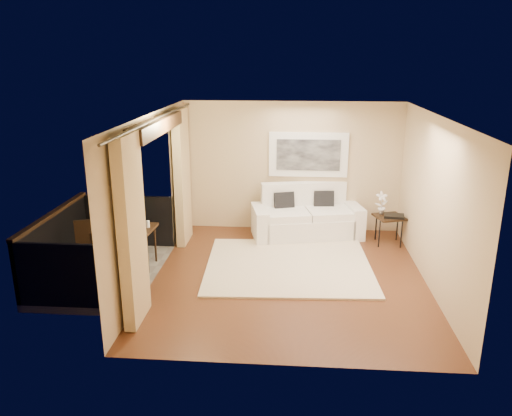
# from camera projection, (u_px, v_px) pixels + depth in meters

# --- Properties ---
(floor) EXTENTS (5.00, 5.00, 0.00)m
(floor) POSITION_uv_depth(u_px,v_px,m) (289.00, 277.00, 8.40)
(floor) COLOR brown
(floor) RESTS_ON ground
(room_shell) EXTENTS (5.00, 6.40, 5.00)m
(room_shell) POSITION_uv_depth(u_px,v_px,m) (156.00, 126.00, 7.81)
(room_shell) COLOR white
(room_shell) RESTS_ON ground
(balcony) EXTENTS (1.81, 2.60, 1.17)m
(balcony) POSITION_uv_depth(u_px,v_px,m) (97.00, 262.00, 8.59)
(balcony) COLOR #605B56
(balcony) RESTS_ON ground
(curtains) EXTENTS (0.16, 4.80, 2.64)m
(curtains) POSITION_uv_depth(u_px,v_px,m) (162.00, 198.00, 8.16)
(curtains) COLOR #D3B782
(curtains) RESTS_ON ground
(artwork) EXTENTS (1.62, 0.07, 0.92)m
(artwork) POSITION_uv_depth(u_px,v_px,m) (308.00, 155.00, 10.24)
(artwork) COLOR white
(artwork) RESTS_ON room_shell
(rug) EXTENTS (2.99, 2.63, 0.04)m
(rug) POSITION_uv_depth(u_px,v_px,m) (288.00, 266.00, 8.81)
(rug) COLOR #F2E1C2
(rug) RESTS_ON floor
(sofa) EXTENTS (2.34, 1.38, 1.05)m
(sofa) POSITION_uv_depth(u_px,v_px,m) (306.00, 218.00, 10.26)
(sofa) COLOR white
(sofa) RESTS_ON floor
(side_table) EXTENTS (0.66, 0.66, 0.57)m
(side_table) POSITION_uv_depth(u_px,v_px,m) (389.00, 219.00, 9.75)
(side_table) COLOR black
(side_table) RESTS_ON floor
(tray) EXTENTS (0.42, 0.33, 0.05)m
(tray) POSITION_uv_depth(u_px,v_px,m) (394.00, 216.00, 9.66)
(tray) COLOR black
(tray) RESTS_ON side_table
(orchid) EXTENTS (0.27, 0.21, 0.46)m
(orchid) POSITION_uv_depth(u_px,v_px,m) (382.00, 203.00, 9.79)
(orchid) COLOR white
(orchid) RESTS_ON side_table
(bistro_table) EXTENTS (0.65, 0.65, 0.73)m
(bistro_table) POSITION_uv_depth(u_px,v_px,m) (136.00, 232.00, 8.64)
(bistro_table) COLOR black
(bistro_table) RESTS_ON balcony
(balcony_chair_far) EXTENTS (0.50, 0.50, 0.90)m
(balcony_chair_far) POSITION_uv_depth(u_px,v_px,m) (88.00, 239.00, 8.67)
(balcony_chair_far) COLOR black
(balcony_chair_far) RESTS_ON balcony
(balcony_chair_near) EXTENTS (0.54, 0.54, 1.00)m
(balcony_chair_near) POSITION_uv_depth(u_px,v_px,m) (106.00, 260.00, 7.63)
(balcony_chair_near) COLOR black
(balcony_chair_near) RESTS_ON balcony
(ice_bucket) EXTENTS (0.18, 0.18, 0.20)m
(ice_bucket) POSITION_uv_depth(u_px,v_px,m) (131.00, 221.00, 8.66)
(ice_bucket) COLOR white
(ice_bucket) RESTS_ON bistro_table
(candle) EXTENTS (0.06, 0.06, 0.07)m
(candle) POSITION_uv_depth(u_px,v_px,m) (139.00, 223.00, 8.71)
(candle) COLOR #FB3416
(candle) RESTS_ON bistro_table
(vase) EXTENTS (0.04, 0.04, 0.18)m
(vase) POSITION_uv_depth(u_px,v_px,m) (130.00, 227.00, 8.39)
(vase) COLOR white
(vase) RESTS_ON bistro_table
(glass_a) EXTENTS (0.06, 0.06, 0.12)m
(glass_a) POSITION_uv_depth(u_px,v_px,m) (144.00, 226.00, 8.52)
(glass_a) COLOR silver
(glass_a) RESTS_ON bistro_table
(glass_b) EXTENTS (0.06, 0.06, 0.12)m
(glass_b) POSITION_uv_depth(u_px,v_px,m) (148.00, 224.00, 8.60)
(glass_b) COLOR white
(glass_b) RESTS_ON bistro_table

